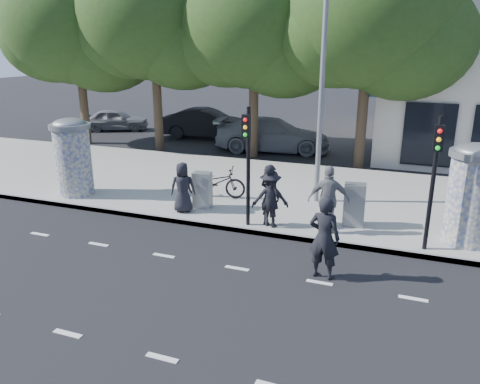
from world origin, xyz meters
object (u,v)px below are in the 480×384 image
at_px(car_mid, 207,123).
at_px(ped_b, 270,195).
at_px(street_lamp, 323,57).
at_px(car_right, 273,135).
at_px(ad_column_left, 73,155).
at_px(bicycle, 216,182).
at_px(ped_a, 183,187).
at_px(ped_d, 270,198).
at_px(man_road, 324,238).
at_px(traffic_pole_far, 434,171).
at_px(ped_e, 328,200).
at_px(car_left, 116,120).
at_px(cabinet_left, 202,190).
at_px(ad_column_right, 472,192).
at_px(cabinet_right, 354,205).
at_px(traffic_pole_near, 248,155).

bearing_deg(car_mid, ped_b, -156.04).
relative_size(street_lamp, car_right, 1.40).
distance_m(ad_column_left, car_mid, 11.71).
bearing_deg(ped_b, bicycle, -12.33).
height_order(ped_a, bicycle, ped_a).
relative_size(street_lamp, ped_d, 4.91).
distance_m(ad_column_left, man_road, 9.63).
distance_m(ped_d, car_mid, 14.27).
bearing_deg(traffic_pole_far, man_road, -136.52).
bearing_deg(ped_e, ped_b, -10.77).
height_order(ped_a, car_left, ped_a).
relative_size(man_road, cabinet_left, 1.69).
height_order(ped_b, car_left, ped_b).
bearing_deg(car_left, man_road, -157.19).
xyz_separation_m(ad_column_right, car_right, (-8.20, 9.50, -0.71)).
bearing_deg(ped_a, ped_d, 154.88).
distance_m(ped_e, cabinet_right, 1.07).
height_order(ped_e, cabinet_left, ped_e).
height_order(ped_d, cabinet_right, ped_d).
bearing_deg(man_road, street_lamp, -70.90).
relative_size(traffic_pole_far, street_lamp, 0.42).
xyz_separation_m(ped_e, cabinet_left, (-4.11, 0.68, -0.37)).
height_order(man_road, car_left, man_road).
bearing_deg(car_left, ad_column_left, -175.11).
height_order(traffic_pole_near, ped_d, traffic_pole_near).
distance_m(car_left, car_right, 11.10).
relative_size(ad_column_right, ped_a, 1.69).
bearing_deg(bicycle, cabinet_left, 171.41).
distance_m(ad_column_left, ped_a, 4.39).
bearing_deg(ad_column_left, bicycle, 16.51).
bearing_deg(car_right, cabinet_left, 174.44).
distance_m(ped_a, cabinet_right, 5.17).
height_order(traffic_pole_near, bicycle, traffic_pole_near).
distance_m(ad_column_left, car_left, 13.71).
distance_m(ped_d, bicycle, 3.11).
bearing_deg(ped_d, car_mid, -78.59).
bearing_deg(car_mid, car_left, 79.91).
bearing_deg(man_road, car_mid, -51.21).
distance_m(ped_b, bicycle, 3.15).
relative_size(traffic_pole_far, bicycle, 1.69).
xyz_separation_m(ad_column_right, car_mid, (-12.72, 11.48, -0.70)).
bearing_deg(car_mid, cabinet_right, -146.89).
height_order(street_lamp, ped_e, street_lamp).
distance_m(ped_b, ped_d, 0.10).
xyz_separation_m(traffic_pole_near, cabinet_right, (2.86, 1.08, -1.46)).
xyz_separation_m(ad_column_left, car_left, (-6.67, 11.95, -0.87)).
xyz_separation_m(car_left, car_mid, (6.35, -0.26, 0.16)).
bearing_deg(man_road, ad_column_left, -11.44).
distance_m(street_lamp, car_left, 18.12).
bearing_deg(ad_column_left, cabinet_left, 2.95).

